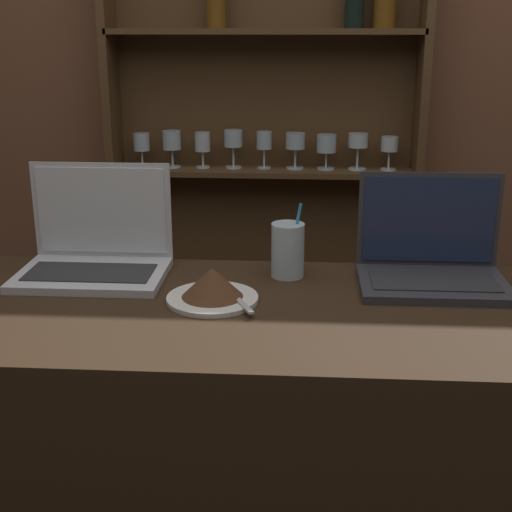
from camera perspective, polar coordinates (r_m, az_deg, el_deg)
The scene contains 6 objects.
back_wall at distance 2.76m, azimuth 2.85°, elevation 12.42°, with size 7.00×0.06×2.70m.
back_shelf at distance 2.73m, azimuth 0.85°, elevation 5.92°, with size 1.15×0.18×1.99m.
laptop_near at distance 1.69m, azimuth -12.71°, elevation 0.44°, with size 0.33×0.23×0.25m.
laptop_far at distance 1.63m, azimuth 13.85°, elevation -0.27°, with size 0.32×0.22×0.24m.
cake_plate at distance 1.49m, azimuth -3.51°, elevation -2.46°, with size 0.19×0.19×0.07m.
water_glass at distance 1.62m, azimuth 2.55°, elevation 0.48°, with size 0.08×0.08×0.17m.
Camera 1 is at (0.05, -1.06, 1.62)m, focal length 50.00 mm.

